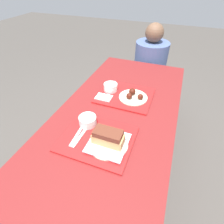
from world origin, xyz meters
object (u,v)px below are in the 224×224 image
object	(u,v)px
tray_near	(97,139)
tray_far	(125,96)
bowl_coleslaw_near	(88,120)
wings_plate_far	(133,96)
person_seated_across	(150,61)
brisket_sandwich_plate	(108,140)
bowl_coleslaw_far	(111,87)

from	to	relation	value
tray_near	tray_far	bearing A→B (deg)	87.97
bowl_coleslaw_near	wings_plate_far	world-z (taller)	wings_plate_far
tray_near	person_seated_across	world-z (taller)	person_seated_across
bowl_coleslaw_near	person_seated_across	size ratio (longest dim) A/B	0.15
tray_near	brisket_sandwich_plate	bearing A→B (deg)	-14.85
brisket_sandwich_plate	tray_near	bearing A→B (deg)	165.15
wings_plate_far	brisket_sandwich_plate	bearing A→B (deg)	-91.15
bowl_coleslaw_near	person_seated_across	world-z (taller)	person_seated_across
person_seated_across	tray_near	bearing A→B (deg)	-92.12
bowl_coleslaw_near	bowl_coleslaw_far	size ratio (longest dim) A/B	1.00
tray_near	tray_far	world-z (taller)	same
tray_far	wings_plate_far	world-z (taller)	wings_plate_far
tray_far	person_seated_across	bearing A→B (deg)	87.83
tray_far	person_seated_across	world-z (taller)	person_seated_across
bowl_coleslaw_near	person_seated_across	bearing A→B (deg)	83.16
tray_far	brisket_sandwich_plate	size ratio (longest dim) A/B	1.85
tray_near	bowl_coleslaw_far	bearing A→B (deg)	102.45
bowl_coleslaw_far	person_seated_across	world-z (taller)	person_seated_across
brisket_sandwich_plate	person_seated_across	world-z (taller)	person_seated_across
brisket_sandwich_plate	person_seated_across	xyz separation A→B (m)	(-0.02, 1.34, -0.12)
tray_near	wings_plate_far	distance (m)	0.45
tray_near	bowl_coleslaw_near	world-z (taller)	bowl_coleslaw_near
tray_far	person_seated_across	xyz separation A→B (m)	(0.03, 0.86, -0.08)
tray_near	bowl_coleslaw_far	xyz separation A→B (m)	(-0.11, 0.48, 0.04)
brisket_sandwich_plate	bowl_coleslaw_far	xyz separation A→B (m)	(-0.18, 0.50, -0.01)
brisket_sandwich_plate	tray_far	bearing A→B (deg)	96.73
bowl_coleslaw_far	brisket_sandwich_plate	bearing A→B (deg)	-70.35
brisket_sandwich_plate	wings_plate_far	size ratio (longest dim) A/B	1.04
tray_far	wings_plate_far	xyz separation A→B (m)	(0.07, -0.01, 0.02)
bowl_coleslaw_far	person_seated_across	bearing A→B (deg)	79.50
brisket_sandwich_plate	bowl_coleslaw_far	distance (m)	0.53
tray_near	brisket_sandwich_plate	distance (m)	0.09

